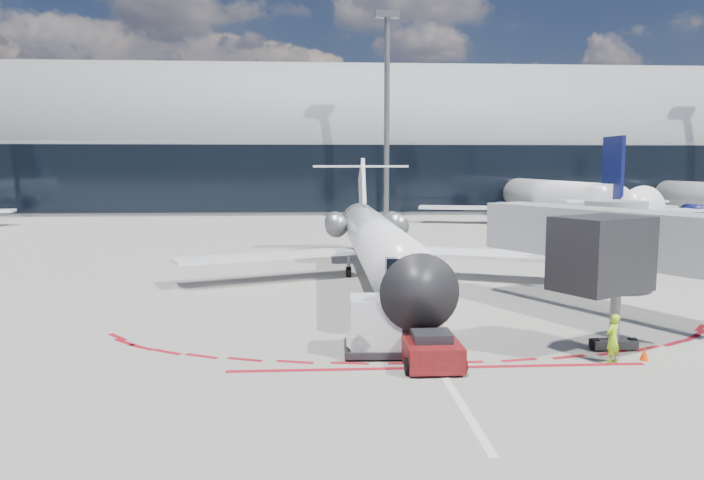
{
  "coord_description": "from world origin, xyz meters",
  "views": [
    {
      "loc": [
        -4.06,
        -31.42,
        6.64
      ],
      "look_at": [
        -2.08,
        2.05,
        2.69
      ],
      "focal_mm": 32.0,
      "sensor_mm": 36.0,
      "label": 1
    }
  ],
  "objects": [
    {
      "name": "bg_airliner_1",
      "position": [
        23.62,
        41.13,
        5.88
      ],
      "size": [
        36.32,
        38.46,
        11.75
      ],
      "primitive_type": null,
      "color": "white",
      "rests_on": "ground"
    },
    {
      "name": "safety_cone_right",
      "position": [
        7.23,
        -11.11,
        0.22
      ],
      "size": [
        0.32,
        0.32,
        0.45
      ],
      "primitive_type": "cone",
      "color": "#FF3C05",
      "rests_on": "ground"
    },
    {
      "name": "jet_bridge",
      "position": [
        9.79,
        -3.01,
        3.01
      ],
      "size": [
        10.03,
        15.2,
        4.9
      ],
      "color": "#9DA0A5",
      "rests_on": "ground"
    },
    {
      "name": "uld_container",
      "position": [
        -1.97,
        -9.85,
        1.02
      ],
      "size": [
        2.26,
        1.94,
        2.06
      ],
      "rotation": [
        0.0,
        0.0,
        -0.04
      ],
      "color": "black",
      "rests_on": "ground"
    },
    {
      "name": "pushback_tug",
      "position": [
        -0.24,
        -11.15,
        0.53
      ],
      "size": [
        1.97,
        4.6,
        1.19
      ],
      "rotation": [
        0.0,
        0.0,
        0.0
      ],
      "color": "#560C0C",
      "rests_on": "ground"
    },
    {
      "name": "apron_centerline",
      "position": [
        0.0,
        2.0,
        0.01
      ],
      "size": [
        0.25,
        40.0,
        0.01
      ],
      "primitive_type": "cube",
      "color": "silver",
      "rests_on": "ground"
    },
    {
      "name": "light_mast_centre",
      "position": [
        5.0,
        48.0,
        12.5
      ],
      "size": [
        0.7,
        0.7,
        25.0
      ],
      "primitive_type": "cylinder",
      "color": "slate",
      "rests_on": "ground"
    },
    {
      "name": "regional_jet",
      "position": [
        -0.55,
        4.41,
        2.41
      ],
      "size": [
        23.41,
        28.87,
        7.23
      ],
      "color": "white",
      "rests_on": "ground"
    },
    {
      "name": "ground",
      "position": [
        0.0,
        0.0,
        0.0
      ],
      "size": [
        260.0,
        260.0,
        0.0
      ],
      "primitive_type": "plane",
      "color": "slate",
      "rests_on": "ground"
    },
    {
      "name": "apron_stop_bar",
      "position": [
        0.0,
        -11.5,
        0.01
      ],
      "size": [
        14.0,
        0.25,
        0.01
      ],
      "primitive_type": "cube",
      "color": "maroon",
      "rests_on": "ground"
    },
    {
      "name": "terminal_building",
      "position": [
        0.0,
        64.97,
        8.52
      ],
      "size": [
        150.0,
        24.15,
        24.0
      ],
      "color": "gray",
      "rests_on": "ground"
    },
    {
      "name": "ramp_worker",
      "position": [
        5.97,
        -11.32,
        0.85
      ],
      "size": [
        0.74,
        0.68,
        1.7
      ],
      "primitive_type": "imported",
      "rotation": [
        0.0,
        0.0,
        3.74
      ],
      "color": "#A5EB18",
      "rests_on": "ground"
    }
  ]
}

